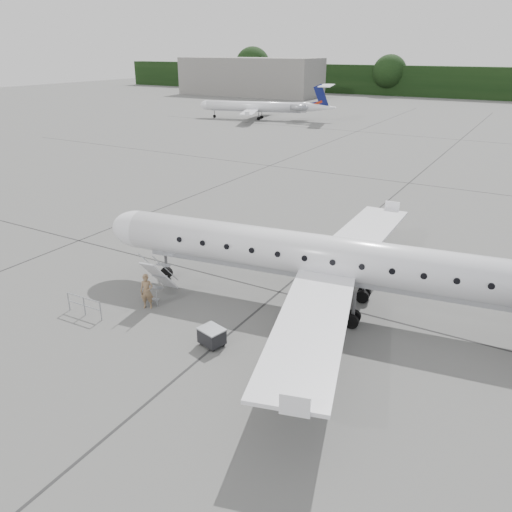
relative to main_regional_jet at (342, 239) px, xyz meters
The scene contains 8 objects.
ground 5.68m from the main_regional_jet, 68.53° to the right, with size 320.00×320.00×0.00m, color #5F5F5D.
terminal_building 126.30m from the main_regional_jet, 122.83° to the left, with size 40.00×14.00×10.00m, color slate.
main_regional_jet is the anchor object (origin of this frame).
airstair 9.78m from the main_regional_jet, 157.66° to the right, with size 0.85×2.25×2.42m, color white, non-canonical shape.
passenger 10.23m from the main_regional_jet, 150.40° to the right, with size 0.68×0.45×1.87m, color brown.
safety_railing 13.26m from the main_regional_jet, 146.70° to the right, with size 2.20×0.08×1.00m, color #92959A, non-canonical shape.
baggage_cart 7.86m from the main_regional_jet, 120.69° to the right, with size 1.06×0.86×0.92m, color black, non-canonical shape.
bg_regional_left 74.50m from the main_regional_jet, 123.45° to the left, with size 24.57×17.69×6.45m, color white, non-canonical shape.
Camera 1 is at (6.29, -17.91, 12.45)m, focal length 35.00 mm.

